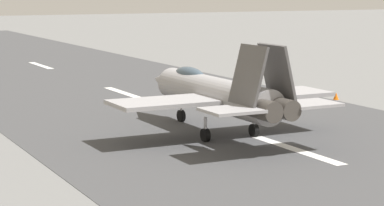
% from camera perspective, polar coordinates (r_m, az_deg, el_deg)
% --- Properties ---
extents(ground_plane, '(400.00, 400.00, 0.00)m').
position_cam_1_polar(ground_plane, '(41.04, 7.76, -3.51)').
color(ground_plane, slate).
extents(runway_strip, '(240.00, 26.00, 0.02)m').
position_cam_1_polar(runway_strip, '(41.03, 7.78, -3.50)').
color(runway_strip, '#434345').
rests_on(runway_strip, ground).
extents(fighter_jet, '(16.14, 13.45, 5.66)m').
position_cam_1_polar(fighter_jet, '(44.71, 1.73, 0.78)').
color(fighter_jet, '#A19FA2').
rests_on(fighter_jet, ground).
extents(crew_person, '(0.41, 0.66, 1.70)m').
position_cam_1_polar(crew_person, '(61.08, 4.60, 1.36)').
color(crew_person, '#1E2338').
rests_on(crew_person, ground).
extents(marker_cone_mid, '(0.44, 0.44, 0.55)m').
position_cam_1_polar(marker_cone_mid, '(59.69, 10.80, 0.51)').
color(marker_cone_mid, orange).
rests_on(marker_cone_mid, ground).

